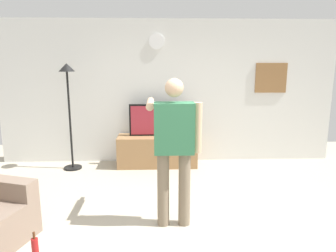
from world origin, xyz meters
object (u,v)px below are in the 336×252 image
Objects in this scene: television at (157,120)px; person_standing_nearer_lamp at (174,143)px; beverage_bottle at (35,250)px; floor_lamp at (68,95)px; tv_stand at (157,151)px; framed_picture at (271,78)px; wall_clock at (156,41)px.

person_standing_nearer_lamp is (0.19, -2.22, 0.14)m from television.
person_standing_nearer_lamp is 1.78m from beverage_bottle.
floor_lamp reaches higher than person_standing_nearer_lamp.
framed_picture reaches higher than tv_stand.
tv_stand is 0.58m from television.
person_standing_nearer_lamp is at bearing -85.09° from tv_stand.
wall_clock is (0.00, 0.29, 2.00)m from tv_stand.
tv_stand is 2.45× the size of framed_picture.
framed_picture is at bearing 6.30° from floor_lamp.
person_standing_nearer_lamp is at bearing -85.19° from television.
tv_stand is at bearing -90.00° from wall_clock.
television is 1.71× the size of framed_picture.
television is 0.54× the size of floor_lamp.
wall_clock is 1.86m from floor_lamp.
beverage_bottle is at bearing -136.85° from framed_picture.
beverage_bottle is at bearing -112.68° from tv_stand.
television is 3.62× the size of wall_clock.
floor_lamp is at bearing -173.70° from framed_picture.
floor_lamp is 1.08× the size of person_standing_nearer_lamp.
floor_lamp is at bearing 97.25° from beverage_bottle.
framed_picture reaches higher than beverage_bottle.
tv_stand is 1.43× the size of television.
wall_clock is 0.87× the size of beverage_bottle.
floor_lamp is at bearing -165.30° from wall_clock.
floor_lamp is (-3.73, -0.41, -0.26)m from framed_picture.
person_standing_nearer_lamp is (-1.99, -2.47, -0.62)m from framed_picture.
framed_picture is 3.76m from floor_lamp.
framed_picture is 3.24m from person_standing_nearer_lamp.
floor_lamp is (-1.55, -0.16, 0.49)m from television.
person_standing_nearer_lamp reaches higher than beverage_bottle.
wall_clock reaches higher than floor_lamp.
television is 3.24m from beverage_bottle.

